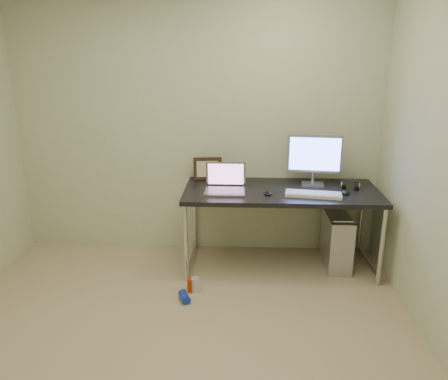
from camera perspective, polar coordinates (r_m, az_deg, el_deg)
floor at (r=3.10m, az=-6.87°, el=-21.06°), size 3.50×3.50×0.00m
wall_back at (r=4.21m, az=-3.64°, el=8.29°), size 3.50×0.02×2.50m
desk at (r=3.97m, az=7.46°, el=-0.94°), size 1.74×0.76×0.75m
tower_computer at (r=4.22m, az=14.47°, el=-6.40°), size 0.22×0.49×0.54m
cable_a at (r=4.44m, az=13.21°, el=-3.04°), size 0.01×0.16×0.69m
cable_b at (r=4.44m, az=14.38°, el=-3.38°), size 0.02×0.11×0.71m
can_red at (r=3.76m, az=-4.33°, el=-12.28°), size 0.08×0.08×0.12m
can_white at (r=3.75m, az=-3.78°, el=-12.25°), size 0.07×0.07×0.13m
can_blue at (r=3.65m, az=-5.21°, el=-13.75°), size 0.12×0.15×0.07m
laptop at (r=3.86m, az=0.17°, el=0.70°), size 0.35×0.29×0.24m
monitor at (r=4.07m, az=11.72°, el=4.35°), size 0.50×0.17×0.47m
keyboard at (r=3.82m, az=11.59°, el=-0.57°), size 0.49×0.22×0.03m
mouse_right at (r=3.94m, az=15.62°, el=-0.20°), size 0.08×0.12×0.04m
mouse_left at (r=3.79m, az=5.73°, el=-0.33°), size 0.07×0.11×0.04m
headphones at (r=4.10m, az=16.17°, el=0.55°), size 0.17×0.10×0.10m
picture_frame at (r=4.20m, az=-2.15°, el=2.81°), size 0.28×0.11×0.22m
webcam at (r=4.15m, az=2.29°, el=2.48°), size 0.05×0.04×0.13m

